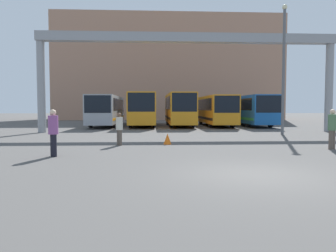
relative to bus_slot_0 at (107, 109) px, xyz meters
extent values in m
plane|color=#514F4C|center=(7.51, -25.44, -1.77)|extent=(200.00, 200.00, 0.00)
cube|color=tan|center=(7.51, 20.65, 6.32)|extent=(35.49, 12.00, 16.19)
cylinder|color=gray|center=(-3.75, -9.07, 1.70)|extent=(0.60, 0.60, 6.93)
cylinder|color=gray|center=(18.77, -9.07, 1.70)|extent=(0.60, 0.60, 6.93)
cube|color=gray|center=(7.51, -9.07, 5.51)|extent=(23.11, 0.80, 0.70)
cube|color=#999EA5|center=(0.00, 0.01, -0.06)|extent=(2.49, 12.21, 2.71)
cube|color=black|center=(0.00, -6.07, 0.43)|extent=(2.29, 0.06, 1.52)
cube|color=black|center=(0.00, 0.01, 0.43)|extent=(2.52, 10.38, 1.14)
cube|color=orange|center=(0.00, 0.01, -0.93)|extent=(2.52, 11.60, 0.24)
cylinder|color=black|center=(-1.09, -3.41, -1.30)|extent=(0.28, 0.94, 0.94)
cylinder|color=black|center=(1.09, -3.41, -1.30)|extent=(0.28, 0.94, 0.94)
cylinder|color=black|center=(-1.09, 3.43, -1.30)|extent=(0.28, 0.94, 0.94)
cylinder|color=black|center=(1.09, 3.43, -1.30)|extent=(0.28, 0.94, 0.94)
cube|color=orange|center=(3.75, -0.50, 0.06)|extent=(2.55, 11.18, 2.95)
cube|color=black|center=(3.75, -6.07, 0.61)|extent=(2.35, 0.06, 1.65)
cube|color=black|center=(3.75, -0.50, 0.61)|extent=(2.58, 9.51, 1.24)
cube|color=orange|center=(3.75, -0.50, -0.89)|extent=(2.58, 10.62, 0.24)
cylinder|color=black|center=(2.64, -3.63, -1.30)|extent=(0.28, 0.94, 0.94)
cylinder|color=black|center=(4.87, -3.63, -1.30)|extent=(0.28, 0.94, 0.94)
cylinder|color=black|center=(2.64, 2.63, -1.30)|extent=(0.28, 0.94, 0.94)
cylinder|color=black|center=(4.87, 2.63, -1.30)|extent=(0.28, 0.94, 0.94)
cube|color=orange|center=(7.51, -0.79, 0.06)|extent=(2.40, 10.61, 2.95)
cube|color=black|center=(7.51, -6.07, 0.60)|extent=(2.21, 0.06, 1.65)
cube|color=black|center=(7.51, -0.79, 0.60)|extent=(2.43, 9.01, 1.24)
cube|color=black|center=(7.51, -0.79, -0.89)|extent=(2.43, 10.08, 0.24)
cylinder|color=black|center=(6.47, -3.76, -1.24)|extent=(0.28, 1.05, 1.05)
cylinder|color=black|center=(8.55, -3.76, -1.24)|extent=(0.28, 1.05, 1.05)
cylinder|color=black|center=(6.47, 2.18, -1.24)|extent=(0.28, 1.05, 1.05)
cylinder|color=black|center=(8.55, 2.18, -1.24)|extent=(0.28, 1.05, 1.05)
cube|color=orange|center=(11.26, -0.96, -0.07)|extent=(2.45, 10.28, 2.71)
cube|color=black|center=(11.26, -6.07, 0.43)|extent=(2.26, 0.06, 1.52)
cube|color=black|center=(11.26, -0.96, 0.43)|extent=(2.48, 8.73, 1.14)
cube|color=black|center=(11.26, -0.96, -0.93)|extent=(2.48, 9.76, 0.24)
cylinder|color=black|center=(10.20, -3.83, -1.23)|extent=(0.28, 1.08, 1.08)
cylinder|color=black|center=(12.33, -3.83, -1.23)|extent=(0.28, 1.08, 1.08)
cylinder|color=black|center=(10.20, 1.92, -1.23)|extent=(0.28, 1.08, 1.08)
cylinder|color=black|center=(12.33, 1.92, -1.23)|extent=(0.28, 1.08, 1.08)
cube|color=#1959A5|center=(15.02, -0.29, -0.05)|extent=(2.55, 11.62, 2.73)
cube|color=black|center=(15.02, -6.07, 0.45)|extent=(2.34, 0.06, 1.53)
cube|color=black|center=(15.02, -0.29, 0.45)|extent=(2.58, 9.88, 1.15)
cube|color=#268C4C|center=(15.02, -0.29, -0.93)|extent=(2.58, 11.04, 0.24)
cylinder|color=black|center=(13.90, -3.54, -1.22)|extent=(0.28, 1.10, 1.10)
cylinder|color=black|center=(16.13, -3.54, -1.22)|extent=(0.28, 1.10, 1.10)
cylinder|color=black|center=(13.90, 2.97, -1.22)|extent=(0.28, 1.10, 1.10)
cylinder|color=black|center=(16.13, 2.97, -1.22)|extent=(0.28, 1.10, 1.10)
cylinder|color=brown|center=(2.92, -17.89, -1.38)|extent=(0.18, 0.18, 0.78)
cylinder|color=brown|center=(3.02, -18.01, -1.38)|extent=(0.18, 0.18, 0.78)
cylinder|color=beige|center=(2.97, -17.95, -0.66)|extent=(0.34, 0.34, 0.65)
sphere|color=brown|center=(2.97, -17.95, -0.23)|extent=(0.21, 0.21, 0.21)
cylinder|color=brown|center=(12.76, -20.09, -1.33)|extent=(0.20, 0.20, 0.87)
cylinder|color=brown|center=(12.91, -20.00, -1.33)|extent=(0.20, 0.20, 0.87)
cylinder|color=#4C724C|center=(12.84, -20.04, -0.53)|extent=(0.38, 0.38, 0.73)
sphere|color=beige|center=(12.84, -20.04, -0.05)|extent=(0.24, 0.24, 0.24)
cylinder|color=black|center=(0.80, -21.66, -1.33)|extent=(0.20, 0.20, 0.87)
cylinder|color=black|center=(0.71, -21.51, -1.33)|extent=(0.20, 0.20, 0.87)
cylinder|color=#8C4C8C|center=(0.75, -21.58, -0.53)|extent=(0.38, 0.38, 0.73)
sphere|color=beige|center=(0.75, -21.58, -0.05)|extent=(0.24, 0.24, 0.24)
cone|color=orange|center=(5.42, -17.60, -1.49)|extent=(0.42, 0.42, 0.56)
cylinder|color=#595B60|center=(13.99, -11.58, 2.64)|extent=(0.20, 0.20, 8.82)
sphere|color=beige|center=(13.99, -11.58, 7.20)|extent=(0.36, 0.36, 0.36)
camera|label=1|loc=(4.54, -34.52, 0.15)|focal=35.00mm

